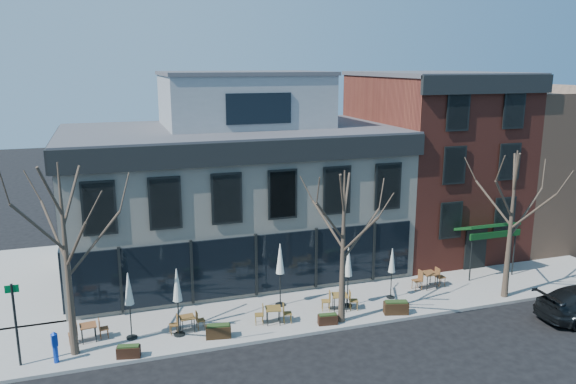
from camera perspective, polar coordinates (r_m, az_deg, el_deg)
name	(u,v)px	position (r m, az deg, el deg)	size (l,w,h in m)	color
ground	(256,299)	(29.03, -3.26, -10.84)	(120.00, 120.00, 0.00)	black
sidewalk_front	(332,307)	(28.11, 4.46, -11.53)	(33.50, 4.70, 0.15)	gray
sidewalk_side	(28,282)	(34.05, -24.89, -8.27)	(4.50, 12.00, 0.15)	gray
corner_building	(233,188)	(32.28, -5.58, 0.41)	(18.39, 10.39, 11.10)	beige
red_brick_building	(431,161)	(36.99, 14.36, 3.12)	(8.20, 11.78, 11.18)	maroon
bg_building	(545,160)	(44.00, 24.67, 3.01)	(12.00, 12.00, 10.00)	#8C664C
tree_corner	(67,258)	(23.75, -21.56, -6.28)	(3.93, 3.98, 7.92)	#382B21
tree_mid	(343,246)	(25.16, 5.64, -5.44)	(3.50, 3.55, 7.04)	#382B21
tree_right	(511,223)	(29.78, 21.73, -2.94)	(3.72, 3.77, 7.48)	#382B21
sign_pole	(15,320)	(24.48, -25.96, -11.60)	(0.50, 0.10, 3.40)	black
call_box	(55,346)	(24.63, -22.59, -14.26)	(0.27, 0.26, 1.33)	#0C2FA0
cafe_set_0	(88,331)	(25.99, -19.61, -13.13)	(1.70, 0.74, 0.88)	brown
cafe_set_1	(187,322)	(25.73, -10.20, -12.87)	(1.62, 0.69, 0.84)	brown
cafe_set_2	(273,314)	(26.04, -1.51, -12.25)	(1.77, 0.82, 0.91)	brown
cafe_set_3	(340,300)	(27.43, 5.28, -10.90)	(1.84, 0.92, 0.95)	brown
cafe_set_5	(429,278)	(30.72, 14.12, -8.50)	(1.95, 0.81, 1.02)	brown
umbrella_0	(129,292)	(24.98, -15.87, -9.79)	(0.48, 0.48, 2.98)	black
umbrella_1	(177,289)	(24.75, -11.19, -9.62)	(0.49, 0.49, 3.06)	black
umbrella_2	(280,262)	(27.15, -0.81, -7.14)	(0.50, 0.50, 3.15)	black
umbrella_3	(348,265)	(27.25, 6.14, -7.41)	(0.48, 0.48, 2.98)	black
umbrella_4	(392,263)	(28.59, 10.52, -7.12)	(0.42, 0.42, 2.61)	black
planter_0	(129,351)	(24.28, -15.89, -15.31)	(0.98, 0.55, 0.52)	black
planter_1	(218,331)	(25.06, -7.10, -13.85)	(1.13, 0.60, 0.60)	black
planter_2	(328,319)	(26.09, 4.06, -12.76)	(0.93, 0.48, 0.49)	black
planter_3	(396,307)	(27.47, 10.92, -11.44)	(1.22, 0.74, 0.64)	black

